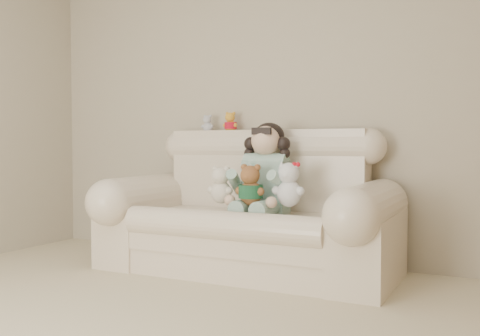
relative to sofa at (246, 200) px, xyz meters
name	(u,v)px	position (x,y,z in m)	size (l,w,h in m)	color
wall_back	(289,95)	(0.13, 0.50, 0.78)	(4.50, 4.50, 0.00)	#ADA189
sofa	(246,200)	(0.00, 0.00, 0.00)	(2.10, 0.95, 1.03)	beige
seated_child	(266,167)	(0.12, 0.08, 0.24)	(0.40, 0.49, 0.67)	#2A6F54
brown_teddy	(251,181)	(0.11, -0.16, 0.15)	(0.21, 0.16, 0.33)	brown
white_cat	(289,180)	(0.36, -0.09, 0.16)	(0.23, 0.18, 0.36)	silver
cream_teddy	(221,181)	(-0.14, -0.12, 0.14)	(0.20, 0.15, 0.31)	beige
yellow_mini_bear	(231,120)	(-0.33, 0.39, 0.59)	(0.12, 0.10, 0.19)	gold
grey_mini_plush	(208,122)	(-0.53, 0.37, 0.58)	(0.11, 0.08, 0.17)	#AFB0B6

